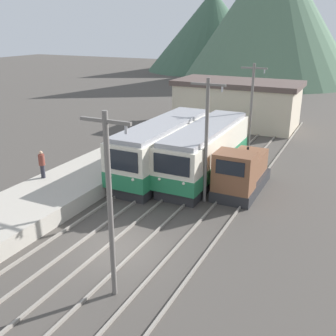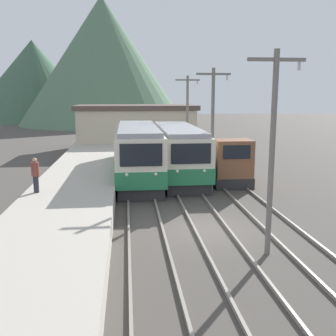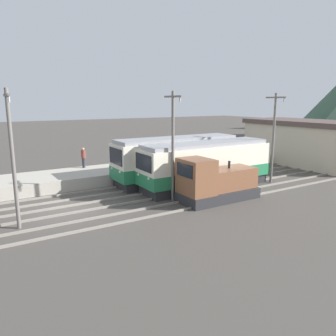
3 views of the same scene
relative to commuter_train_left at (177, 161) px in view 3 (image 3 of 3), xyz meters
The scene contains 13 objects.
ground_plane 10.40m from the commuter_train_left, 75.31° to the right, with size 200.00×200.00×0.00m, color #47423D.
platform_left 10.64m from the commuter_train_left, 110.20° to the right, with size 4.50×54.00×0.94m, color #ADA599.
track_left 10.06m from the commuter_train_left, 90.00° to the right, with size 1.54×60.00×0.14m.
track_center 10.44m from the commuter_train_left, 74.24° to the right, with size 1.54×60.00×0.14m.
track_right 11.61m from the commuter_train_left, 59.68° to the right, with size 1.54×60.00×0.14m.
commuter_train_left is the anchor object (origin of this frame).
commuter_train_center 2.93m from the commuter_train_left, 16.99° to the left, with size 2.84×11.06×3.57m.
shunting_locomotive 5.87m from the commuter_train_left, ahead, with size 2.40×5.62×3.00m.
catenary_mast_near 13.69m from the commuter_train_left, 71.41° to the right, with size 2.00×0.20×7.25m.
catenary_mast_mid 5.80m from the commuter_train_left, 36.45° to the right, with size 2.00×0.20×7.25m.
catenary_mast_far 8.06m from the commuter_train_left, 56.24° to the left, with size 2.00×0.20×7.25m.
person_on_platform 8.20m from the commuter_train_left, 129.90° to the right, with size 0.38×0.38×1.75m.
station_building 16.10m from the commuter_train_left, 88.81° to the left, with size 12.60×6.30×4.64m.
Camera 3 is at (19.76, -4.70, 6.60)m, focal length 35.00 mm.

